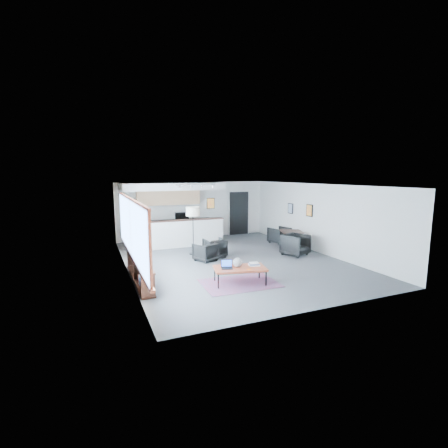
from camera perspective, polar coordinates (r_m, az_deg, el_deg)
name	(u,v)px	position (r m, az deg, el deg)	size (l,w,h in m)	color
room	(233,223)	(11.03, 1.57, 0.12)	(7.02, 9.02, 2.62)	#48484A
window	(131,230)	(9.22, -16.03, -0.96)	(0.10, 5.95, 1.66)	#8CBFFF
console	(140,270)	(9.35, -14.62, -7.88)	(0.35, 3.00, 0.80)	#331A12
kitchenette	(172,211)	(14.13, -9.11, 2.24)	(4.20, 1.96, 2.60)	white
doorway	(239,213)	(16.00, 2.58, 2.01)	(1.10, 0.12, 2.15)	black
track_light	(196,185)	(12.76, -4.94, 6.81)	(1.60, 0.07, 0.15)	silver
wall_art_lower	(309,210)	(13.12, 14.79, 2.32)	(0.03, 0.38, 0.48)	black
wall_art_upper	(290,208)	(14.17, 11.60, 2.69)	(0.03, 0.34, 0.44)	black
kilim_rug	(240,283)	(9.02, 2.78, -10.36)	(2.09, 1.47, 0.01)	#593049
coffee_table	(240,269)	(8.89, 2.80, -7.83)	(1.53, 1.04, 0.46)	maroon
laptop	(227,266)	(8.80, 0.49, -7.35)	(0.36, 0.32, 0.21)	black
ceramic_pot	(238,262)	(8.87, 2.41, -6.77)	(0.26, 0.26, 0.26)	gray
book_stack	(254,264)	(9.06, 5.31, -7.04)	(0.33, 0.29, 0.09)	silver
coaster	(249,269)	(8.71, 4.37, -7.94)	(0.10, 0.10, 0.01)	#E5590C
armchair_left	(206,251)	(11.17, -3.27, -4.75)	(0.68, 0.63, 0.70)	black
armchair_right	(215,247)	(11.72, -1.62, -4.03)	(0.71, 0.66, 0.73)	black
floor_lamp	(193,213)	(11.94, -5.50, 1.92)	(0.59, 0.59, 1.78)	black
dining_table	(292,232)	(13.36, 11.79, -1.46)	(1.03, 1.03, 0.69)	#331A12
dining_chair_near	(295,245)	(12.22, 12.45, -3.68)	(0.71, 0.67, 0.73)	black
dining_chair_far	(279,236)	(14.16, 9.68, -2.05)	(0.64, 0.60, 0.66)	black
microwave	(182,215)	(14.72, -7.43, 1.53)	(0.56, 0.31, 0.38)	black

